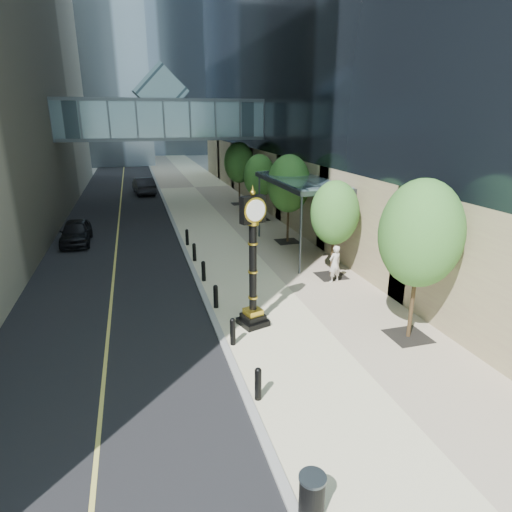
# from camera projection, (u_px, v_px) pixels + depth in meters

# --- Properties ---
(ground) EXTENTS (320.00, 320.00, 0.00)m
(ground) POSITION_uv_depth(u_px,v_px,m) (360.00, 406.00, 12.00)
(ground) COLOR gray
(ground) RESTS_ON ground
(road) EXTENTS (8.00, 180.00, 0.02)m
(road) POSITION_uv_depth(u_px,v_px,m) (122.00, 191.00, 46.76)
(road) COLOR black
(road) RESTS_ON ground
(sidewalk) EXTENTS (8.00, 180.00, 0.06)m
(sidewalk) POSITION_uv_depth(u_px,v_px,m) (195.00, 187.00, 48.83)
(sidewalk) COLOR beige
(sidewalk) RESTS_ON ground
(curb) EXTENTS (0.25, 180.00, 0.07)m
(curb) POSITION_uv_depth(u_px,v_px,m) (159.00, 189.00, 47.79)
(curb) COLOR gray
(curb) RESTS_ON ground
(distant_tower_c) EXTENTS (22.00, 22.00, 65.00)m
(distant_tower_c) POSITION_uv_depth(u_px,v_px,m) (118.00, 16.00, 110.08)
(distant_tower_c) COLOR silver
(distant_tower_c) RESTS_ON ground
(skywalk) EXTENTS (17.00, 4.20, 5.80)m
(skywalk) POSITION_uv_depth(u_px,v_px,m) (162.00, 117.00, 34.43)
(skywalk) COLOR slate
(skywalk) RESTS_ON ground
(entrance_canopy) EXTENTS (3.00, 8.00, 4.38)m
(entrance_canopy) POSITION_uv_depth(u_px,v_px,m) (299.00, 182.00, 24.40)
(entrance_canopy) COLOR #383F44
(entrance_canopy) RESTS_ON ground
(bollard_row) EXTENTS (0.20, 16.20, 0.90)m
(bollard_row) POSITION_uv_depth(u_px,v_px,m) (209.00, 284.00, 19.37)
(bollard_row) COLOR black
(bollard_row) RESTS_ON sidewalk
(street_trees) EXTENTS (2.81, 28.75, 5.77)m
(street_trees) POSITION_uv_depth(u_px,v_px,m) (290.00, 186.00, 26.18)
(street_trees) COLOR black
(street_trees) RESTS_ON sidewalk
(street_clock) EXTENTS (1.23, 1.23, 5.24)m
(street_clock) POSITION_uv_depth(u_px,v_px,m) (253.00, 269.00, 15.87)
(street_clock) COLOR black
(street_clock) RESTS_ON sidewalk
(trash_bin) EXTENTS (0.61, 0.61, 0.90)m
(trash_bin) POSITION_uv_depth(u_px,v_px,m) (312.00, 497.00, 8.52)
(trash_bin) COLOR black
(trash_bin) RESTS_ON sidewalk
(pedestrian) EXTENTS (0.77, 0.61, 1.84)m
(pedestrian) POSITION_uv_depth(u_px,v_px,m) (335.00, 264.00, 20.54)
(pedestrian) COLOR beige
(pedestrian) RESTS_ON sidewalk
(car_near) EXTENTS (1.79, 4.37, 1.48)m
(car_near) POSITION_uv_depth(u_px,v_px,m) (76.00, 232.00, 27.10)
(car_near) COLOR black
(car_near) RESTS_ON road
(car_far) EXTENTS (2.37, 5.36, 1.71)m
(car_far) POSITION_uv_depth(u_px,v_px,m) (144.00, 186.00, 44.50)
(car_far) COLOR black
(car_far) RESTS_ON road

